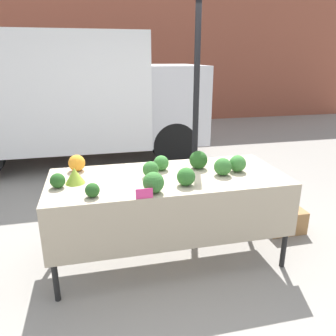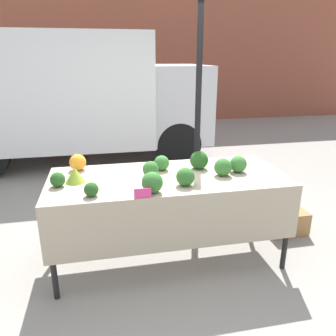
{
  "view_description": "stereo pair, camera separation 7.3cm",
  "coord_description": "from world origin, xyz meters",
  "px_view_note": "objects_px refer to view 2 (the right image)",
  "views": [
    {
      "loc": [
        -0.66,
        -2.84,
        1.96
      ],
      "look_at": [
        0.0,
        0.0,
        0.96
      ],
      "focal_mm": 35.0,
      "sensor_mm": 36.0,
      "label": 1
    },
    {
      "loc": [
        -0.58,
        -2.85,
        1.96
      ],
      "look_at": [
        0.0,
        0.0,
        0.96
      ],
      "focal_mm": 35.0,
      "sensor_mm": 36.0,
      "label": 2
    }
  ],
  "objects_px": {
    "orange_cauliflower": "(78,162)",
    "price_sign": "(143,193)",
    "produce_crate": "(286,222)",
    "parked_truck": "(71,94)"
  },
  "relations": [
    {
      "from": "orange_cauliflower",
      "to": "price_sign",
      "type": "relative_size",
      "value": 1.18
    },
    {
      "from": "price_sign",
      "to": "produce_crate",
      "type": "bearing_deg",
      "value": 20.85
    },
    {
      "from": "orange_cauliflower",
      "to": "price_sign",
      "type": "distance_m",
      "value": 0.97
    },
    {
      "from": "price_sign",
      "to": "produce_crate",
      "type": "relative_size",
      "value": 0.32
    },
    {
      "from": "parked_truck",
      "to": "price_sign",
      "type": "distance_m",
      "value": 4.2
    },
    {
      "from": "parked_truck",
      "to": "orange_cauliflower",
      "type": "xyz_separation_m",
      "value": [
        0.27,
        -3.29,
        -0.32
      ]
    },
    {
      "from": "orange_cauliflower",
      "to": "price_sign",
      "type": "height_order",
      "value": "orange_cauliflower"
    },
    {
      "from": "parked_truck",
      "to": "produce_crate",
      "type": "height_order",
      "value": "parked_truck"
    },
    {
      "from": "parked_truck",
      "to": "produce_crate",
      "type": "bearing_deg",
      "value": -53.25
    },
    {
      "from": "parked_truck",
      "to": "orange_cauliflower",
      "type": "bearing_deg",
      "value": -85.29
    }
  ]
}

